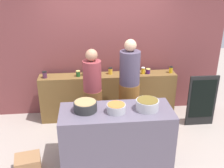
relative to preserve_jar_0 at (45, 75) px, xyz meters
name	(u,v)px	position (x,y,z in m)	size (l,w,h in m)	color
ground	(114,148)	(1.21, -1.05, -1.00)	(12.00, 12.00, 0.00)	#A4968B
storefront_wall	(106,42)	(1.21, 0.40, 0.50)	(4.80, 0.12, 3.00)	brown
display_shelf	(108,96)	(1.21, 0.05, -0.53)	(2.70, 0.36, 0.93)	brown
prep_table	(116,136)	(1.21, -1.35, -0.55)	(1.70, 0.70, 0.90)	#5F5668
preserve_jar_0	(45,75)	(0.00, 0.00, 0.00)	(0.09, 0.09, 0.13)	#4E2842
preserve_jar_1	(78,74)	(0.63, 0.02, -0.01)	(0.08, 0.08, 0.12)	#1E5524
preserve_jar_2	(84,73)	(0.74, 0.06, -0.01)	(0.07, 0.07, 0.10)	olive
preserve_jar_3	(91,72)	(0.87, 0.03, 0.00)	(0.08, 0.08, 0.14)	#D55D1C
preserve_jar_4	(110,71)	(1.26, 0.08, 0.00)	(0.09, 0.09, 0.13)	gold
preserve_jar_5	(132,72)	(1.68, 0.01, -0.01)	(0.09, 0.09, 0.11)	#49144A
preserve_jar_6	(143,70)	(1.91, 0.03, 0.00)	(0.07, 0.07, 0.13)	gold
preserve_jar_7	(148,71)	(2.01, 0.03, -0.01)	(0.09, 0.09, 0.10)	#481B5B
preserve_jar_8	(171,70)	(2.47, 0.03, 0.00)	(0.08, 0.08, 0.13)	gold
cooking_pot_left	(85,106)	(0.76, -1.31, -0.03)	(0.34, 0.34, 0.15)	#2D2D2D
cooking_pot_center	(116,108)	(1.20, -1.40, -0.04)	(0.28, 0.28, 0.13)	#B7B7BC
cooking_pot_right	(147,105)	(1.67, -1.37, -0.02)	(0.34, 0.34, 0.16)	#B7B7BC
cook_with_tongs	(93,97)	(0.89, -0.54, -0.26)	(0.33, 0.33, 1.62)	brown
cook_in_cap	(129,92)	(1.54, -0.53, -0.20)	(0.37, 0.37, 1.77)	brown
bread_crate	(28,164)	(-0.14, -1.50, -0.87)	(0.37, 0.31, 0.26)	#9B6D46
chalkboard_sign	(202,101)	(2.97, -0.45, -0.48)	(0.56, 0.05, 1.03)	black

